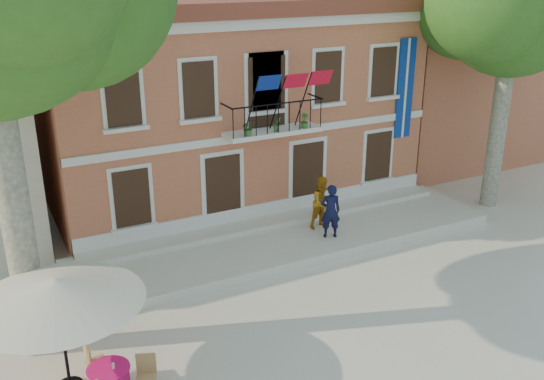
% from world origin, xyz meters
% --- Properties ---
extents(ground, '(90.00, 90.00, 0.00)m').
position_xyz_m(ground, '(0.00, 0.00, 0.00)').
color(ground, beige).
rests_on(ground, ground).
extents(main_building, '(13.50, 9.59, 7.50)m').
position_xyz_m(main_building, '(2.00, 9.99, 3.78)').
color(main_building, '#C66E47').
rests_on(main_building, ground).
extents(neighbor_east, '(9.40, 9.40, 6.40)m').
position_xyz_m(neighbor_east, '(14.00, 11.00, 3.22)').
color(neighbor_east, '#C66E47').
rests_on(neighbor_east, ground).
extents(terrace, '(14.00, 3.40, 0.30)m').
position_xyz_m(terrace, '(2.00, 4.40, 0.15)').
color(terrace, silver).
rests_on(terrace, ground).
extents(plane_tree_east, '(5.00, 5.00, 9.83)m').
position_xyz_m(plane_tree_east, '(10.36, 3.96, 7.25)').
color(plane_tree_east, '#A59E84').
rests_on(plane_tree_east, ground).
extents(patio_umbrella, '(3.57, 3.57, 2.65)m').
position_xyz_m(patio_umbrella, '(-5.62, 0.37, 2.38)').
color(patio_umbrella, black).
rests_on(patio_umbrella, ground).
extents(pedestrian_navy, '(0.75, 0.62, 1.78)m').
position_xyz_m(pedestrian_navy, '(3.15, 3.75, 1.19)').
color(pedestrian_navy, black).
rests_on(pedestrian_navy, terrace).
extents(pedestrian_orange, '(0.93, 0.76, 1.78)m').
position_xyz_m(pedestrian_orange, '(3.32, 4.50, 1.19)').
color(pedestrian_orange, '#BF7616').
rests_on(pedestrian_orange, terrace).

